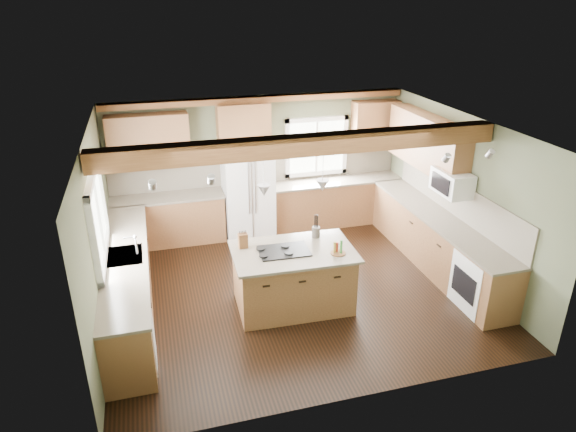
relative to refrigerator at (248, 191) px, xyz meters
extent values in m
plane|color=black|center=(0.30, -2.12, -0.90)|extent=(5.60, 5.60, 0.00)
plane|color=silver|center=(0.30, -2.12, 1.70)|extent=(5.60, 5.60, 0.00)
plane|color=#4D533B|center=(0.30, 0.38, 0.40)|extent=(5.60, 0.00, 5.60)
plane|color=#4D533B|center=(-2.50, -2.12, 0.40)|extent=(0.00, 5.00, 5.00)
plane|color=#4D533B|center=(3.10, -2.12, 0.40)|extent=(0.00, 5.00, 5.00)
cube|color=#542E18|center=(0.30, -2.57, 1.57)|extent=(5.55, 0.26, 0.26)
cube|color=#542E18|center=(0.30, 0.28, 1.64)|extent=(5.55, 0.20, 0.10)
cube|color=brown|center=(0.30, 0.36, 0.31)|extent=(5.58, 0.03, 0.58)
cube|color=brown|center=(3.08, -2.07, 0.31)|extent=(0.03, 3.70, 0.58)
cube|color=brown|center=(-1.49, 0.08, -0.46)|extent=(2.02, 0.60, 0.88)
cube|color=#4F463A|center=(-1.49, 0.08, 0.00)|extent=(2.06, 0.64, 0.04)
cube|color=brown|center=(1.79, 0.08, -0.46)|extent=(2.62, 0.60, 0.88)
cube|color=#4F463A|center=(1.79, 0.08, 0.00)|extent=(2.66, 0.64, 0.04)
cube|color=brown|center=(-2.20, -2.07, -0.46)|extent=(0.60, 3.70, 0.88)
cube|color=#4F463A|center=(-2.20, -2.07, 0.00)|extent=(0.64, 3.74, 0.04)
cube|color=brown|center=(2.80, -2.07, -0.46)|extent=(0.60, 3.70, 0.88)
cube|color=#4F463A|center=(2.80, -2.07, 0.00)|extent=(0.64, 3.74, 0.04)
cube|color=brown|center=(-1.69, 0.21, 1.05)|extent=(1.40, 0.35, 0.90)
cube|color=brown|center=(0.00, 0.21, 1.25)|extent=(0.96, 0.35, 0.70)
cube|color=brown|center=(2.92, -1.22, 1.05)|extent=(0.35, 2.20, 0.90)
cube|color=brown|center=(2.60, 0.21, 1.05)|extent=(0.90, 0.35, 0.90)
cube|color=white|center=(-2.48, -2.07, 0.65)|extent=(0.04, 1.60, 1.05)
cube|color=white|center=(1.45, 0.36, 0.65)|extent=(1.10, 0.04, 1.00)
cube|color=#262628|center=(-2.20, -2.07, 0.01)|extent=(0.50, 0.65, 0.03)
cylinder|color=#B2B2B7|center=(-2.02, -2.07, 0.15)|extent=(0.02, 0.02, 0.28)
cube|color=white|center=(-2.19, -3.37, -0.47)|extent=(0.60, 0.60, 0.84)
cube|color=white|center=(2.79, -3.37, -0.47)|extent=(0.60, 0.72, 0.84)
cube|color=white|center=(2.88, -2.17, 0.65)|extent=(0.40, 0.70, 0.38)
cone|color=#B2B2B7|center=(-0.27, -2.56, 0.98)|extent=(0.18, 0.18, 0.16)
cone|color=#B2B2B7|center=(0.55, -2.58, 0.98)|extent=(0.18, 0.18, 0.16)
cube|color=white|center=(0.00, 0.00, 0.00)|extent=(0.90, 0.74, 1.80)
cube|color=brown|center=(0.14, -2.57, -0.46)|extent=(1.68, 1.06, 0.88)
cube|color=#4F463A|center=(0.14, -2.57, 0.00)|extent=(1.79, 1.17, 0.04)
cube|color=black|center=(0.00, -2.57, 0.03)|extent=(0.73, 0.50, 0.02)
cube|color=brown|center=(-0.53, -2.29, 0.13)|extent=(0.14, 0.10, 0.22)
cylinder|color=#443E36|center=(0.59, -2.24, 0.10)|extent=(0.14, 0.14, 0.16)
camera|label=1|loc=(-1.69, -8.85, 3.44)|focal=32.00mm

